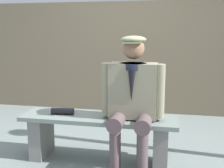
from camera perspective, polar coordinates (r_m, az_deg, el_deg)
The scene contains 5 objects.
ground_plane at distance 3.19m, azimuth -2.63°, elevation -15.02°, with size 30.00×30.00×0.00m, color slate.
bench at distance 3.07m, azimuth -2.68°, elevation -9.54°, with size 1.65×0.43×0.50m.
seated_man at distance 2.82m, azimuth 4.07°, elevation -2.38°, with size 0.64×0.59×1.33m.
rolled_magazine at distance 3.11m, azimuth -9.89°, elevation -5.39°, with size 0.07×0.07×0.24m, color black.
stadium_wall at distance 4.95m, azimuth 3.19°, elevation 5.35°, with size 12.00×0.24×1.87m, color #70634D.
Camera 1 is at (-0.71, 2.79, 1.37)m, focal length 45.60 mm.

